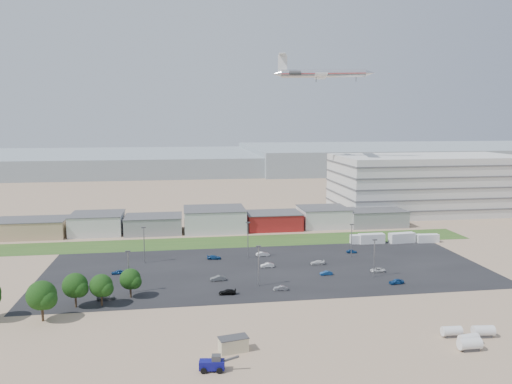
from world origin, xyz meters
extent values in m
plane|color=#987C61|center=(0.00, 0.00, 0.00)|extent=(700.00, 700.00, 0.00)
cube|color=black|center=(5.00, 20.00, 0.01)|extent=(120.00, 50.00, 0.01)
cube|color=#2D541F|center=(0.00, 52.00, 0.01)|extent=(160.00, 16.00, 0.02)
cube|color=silver|center=(90.00, 95.00, 12.50)|extent=(80.00, 40.00, 25.00)
imported|color=silver|center=(33.78, 12.74, 0.55)|extent=(4.10, 2.20, 1.10)
imported|color=navy|center=(19.37, 12.25, 0.55)|extent=(3.36, 1.27, 1.10)
imported|color=navy|center=(34.60, 2.66, 0.64)|extent=(3.87, 1.85, 1.27)
imported|color=black|center=(-7.74, 1.49, 0.59)|extent=(4.17, 1.92, 1.18)
imported|color=#595B5E|center=(-9.17, 11.84, 0.65)|extent=(3.99, 1.55, 1.29)
imported|color=navy|center=(-34.99, 21.33, 0.57)|extent=(3.44, 1.57, 1.14)
imported|color=navy|center=(-8.81, 31.77, 0.59)|extent=(4.25, 2.20, 1.18)
imported|color=silver|center=(5.26, 21.43, 0.61)|extent=(3.78, 1.48, 1.23)
imported|color=navy|center=(33.46, 32.36, 0.55)|extent=(3.36, 1.71, 1.10)
imported|color=#595B5E|center=(-35.40, 2.17, 0.59)|extent=(4.19, 1.97, 1.18)
imported|color=silver|center=(5.85, 32.84, 0.66)|extent=(4.14, 1.86, 1.32)
imported|color=silver|center=(19.77, 22.09, 0.57)|extent=(4.07, 1.97, 1.14)
imported|color=#A5A5AA|center=(5.14, 2.40, 0.55)|extent=(3.47, 1.52, 1.11)
camera|label=1|loc=(-17.95, -110.32, 40.52)|focal=35.00mm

